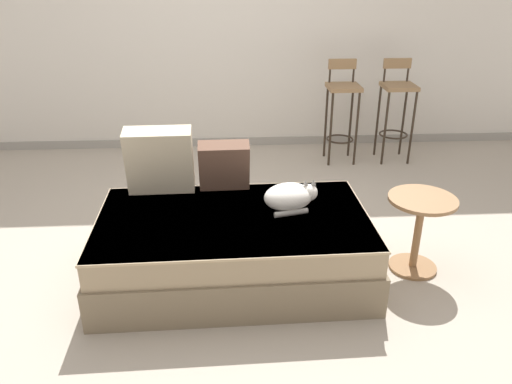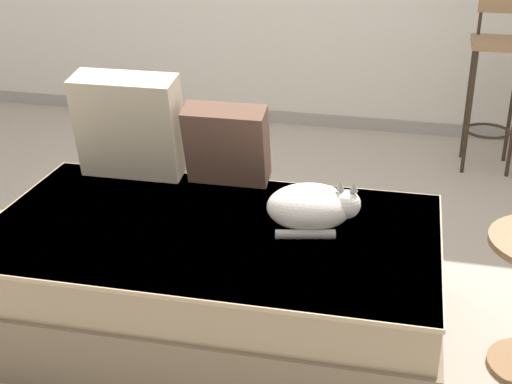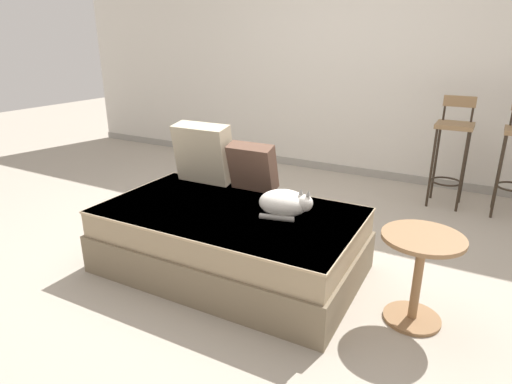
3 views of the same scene
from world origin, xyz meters
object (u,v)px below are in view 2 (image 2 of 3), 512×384
(throw_pillow_corner, at_px, (129,126))
(bar_stool_near_window, at_px, (496,68))
(couch, at_px, (213,277))
(cat, at_px, (313,207))
(throw_pillow_middle, at_px, (227,145))

(throw_pillow_corner, xyz_separation_m, bar_stool_near_window, (1.62, 1.68, -0.06))
(couch, relative_size, throw_pillow_corner, 3.76)
(throw_pillow_corner, xyz_separation_m, cat, (0.86, -0.31, -0.15))
(bar_stool_near_window, bearing_deg, cat, -111.11)
(throw_pillow_middle, xyz_separation_m, bar_stool_near_window, (1.19, 1.67, -0.01))
(couch, bearing_deg, throw_pillow_middle, 97.23)
(throw_pillow_corner, bearing_deg, cat, -19.83)
(throw_pillow_corner, xyz_separation_m, throw_pillow_middle, (0.43, 0.01, -0.05))
(couch, distance_m, throw_pillow_middle, 0.58)
(bar_stool_near_window, bearing_deg, couch, -118.72)
(bar_stool_near_window, bearing_deg, throw_pillow_corner, -134.07)
(throw_pillow_corner, height_order, bar_stool_near_window, bar_stool_near_window)
(couch, relative_size, throw_pillow_middle, 4.81)
(cat, bearing_deg, couch, -166.38)
(couch, distance_m, throw_pillow_corner, 0.78)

